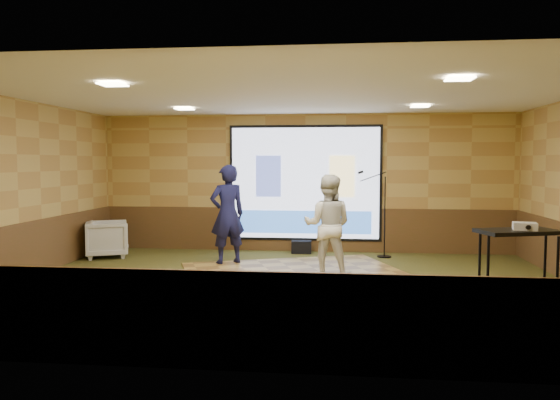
# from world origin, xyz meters

# --- Properties ---
(ground) EXTENTS (9.00, 9.00, 0.00)m
(ground) POSITION_xyz_m (0.00, 0.00, 0.00)
(ground) COLOR #313819
(ground) RESTS_ON ground
(room_shell) EXTENTS (9.04, 7.04, 3.02)m
(room_shell) POSITION_xyz_m (0.00, 0.00, 2.09)
(room_shell) COLOR tan
(room_shell) RESTS_ON ground
(wainscot_back) EXTENTS (9.00, 0.04, 0.95)m
(wainscot_back) POSITION_xyz_m (0.00, 3.48, 0.47)
(wainscot_back) COLOR #523D1B
(wainscot_back) RESTS_ON ground
(wainscot_front) EXTENTS (9.00, 0.04, 0.95)m
(wainscot_front) POSITION_xyz_m (0.00, -3.48, 0.47)
(wainscot_front) COLOR #523D1B
(wainscot_front) RESTS_ON ground
(wainscot_left) EXTENTS (0.04, 7.00, 0.95)m
(wainscot_left) POSITION_xyz_m (-4.48, 0.00, 0.47)
(wainscot_left) COLOR #523D1B
(wainscot_left) RESTS_ON ground
(projector_screen) EXTENTS (3.32, 0.06, 2.52)m
(projector_screen) POSITION_xyz_m (0.00, 3.44, 1.47)
(projector_screen) COLOR black
(projector_screen) RESTS_ON room_shell
(downlight_nw) EXTENTS (0.32, 0.32, 0.02)m
(downlight_nw) POSITION_xyz_m (-2.20, 1.80, 2.97)
(downlight_nw) COLOR beige
(downlight_nw) RESTS_ON room_shell
(downlight_ne) EXTENTS (0.32, 0.32, 0.02)m
(downlight_ne) POSITION_xyz_m (2.20, 1.80, 2.97)
(downlight_ne) COLOR beige
(downlight_ne) RESTS_ON room_shell
(downlight_sw) EXTENTS (0.32, 0.32, 0.02)m
(downlight_sw) POSITION_xyz_m (-2.20, -1.50, 2.97)
(downlight_sw) COLOR beige
(downlight_sw) RESTS_ON room_shell
(downlight_se) EXTENTS (0.32, 0.32, 0.02)m
(downlight_se) POSITION_xyz_m (2.20, -1.50, 2.97)
(downlight_se) COLOR beige
(downlight_se) RESTS_ON room_shell
(dance_floor) EXTENTS (4.52, 4.00, 0.03)m
(dance_floor) POSITION_xyz_m (0.01, 1.00, 0.01)
(dance_floor) COLOR #A8853D
(dance_floor) RESTS_ON ground
(player_left) EXTENTS (0.82, 0.74, 1.88)m
(player_left) POSITION_xyz_m (-1.37, 1.76, 0.97)
(player_left) COLOR #12133A
(player_left) RESTS_ON dance_floor
(player_right) EXTENTS (0.90, 0.74, 1.72)m
(player_right) POSITION_xyz_m (0.56, 0.79, 0.89)
(player_right) COLOR beige
(player_right) RESTS_ON dance_floor
(av_table) EXTENTS (1.02, 0.54, 1.07)m
(av_table) POSITION_xyz_m (3.10, -0.97, 0.77)
(av_table) COLOR black
(av_table) RESTS_ON ground
(projector) EXTENTS (0.34, 0.30, 0.10)m
(projector) POSITION_xyz_m (3.17, -1.01, 1.12)
(projector) COLOR silver
(projector) RESTS_ON av_table
(mic_stand) EXTENTS (0.70, 0.29, 1.79)m
(mic_stand) POSITION_xyz_m (1.62, 2.89, 0.49)
(mic_stand) COLOR black
(mic_stand) RESTS_ON ground
(banquet_chair) EXTENTS (1.09, 1.07, 0.76)m
(banquet_chair) POSITION_xyz_m (-4.00, 2.27, 0.38)
(banquet_chair) COLOR gray
(banquet_chair) RESTS_ON ground
(duffel_bag) EXTENTS (0.44, 0.30, 0.26)m
(duffel_bag) POSITION_xyz_m (-0.06, 3.21, 0.13)
(duffel_bag) COLOR black
(duffel_bag) RESTS_ON ground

